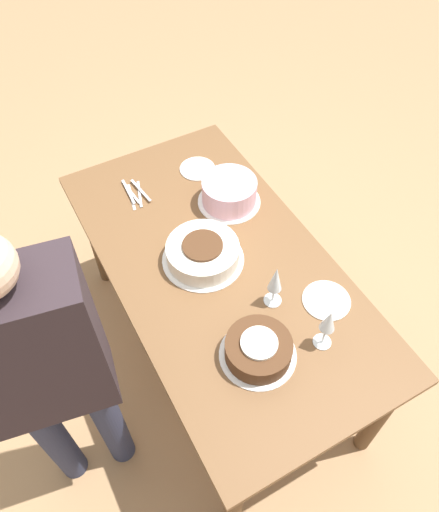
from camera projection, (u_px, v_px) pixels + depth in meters
name	position (u px, v px, depth m)	size (l,w,h in m)	color
ground_plane	(220.00, 350.00, 2.63)	(12.00, 12.00, 0.00)	#A87F56
dining_table	(220.00, 279.00, 2.13)	(1.63, 0.85, 0.75)	brown
cake_center_white	(203.00, 253.00, 2.02)	(0.34, 0.34, 0.10)	white
cake_front_chocolate	(258.00, 349.00, 1.75)	(0.28, 0.28, 0.10)	white
cake_back_decorated	(229.00, 192.00, 2.21)	(0.28, 0.28, 0.12)	white
wine_glass_near	(276.00, 280.00, 1.82)	(0.07, 0.07, 0.21)	silver
wine_glass_far	(328.00, 322.00, 1.70)	(0.07, 0.07, 0.20)	silver
dessert_plate_left	(197.00, 169.00, 2.39)	(0.17, 0.17, 0.01)	white
dessert_plate_right	(326.00, 300.00, 1.92)	(0.19, 0.19, 0.01)	white
fork_pile	(134.00, 193.00, 2.28)	(0.20, 0.10, 0.01)	silver
person_cutting	(44.00, 369.00, 1.56)	(0.29, 0.43, 1.54)	#2D334C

